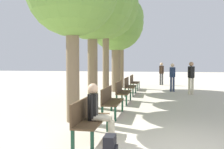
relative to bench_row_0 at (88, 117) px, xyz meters
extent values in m
cube|color=#4C3823|center=(0.10, 0.00, -0.09)|extent=(0.48, 1.57, 0.04)
cube|color=#4C3823|center=(-0.12, 0.00, 0.16)|extent=(0.04, 1.57, 0.45)
cube|color=#19422D|center=(0.29, -0.74, -0.32)|extent=(0.06, 0.06, 0.42)
cube|color=#19422D|center=(0.29, 0.74, -0.32)|extent=(0.06, 0.06, 0.42)
cube|color=#19422D|center=(-0.10, -0.74, -0.32)|extent=(0.06, 0.06, 0.42)
cube|color=#19422D|center=(-0.10, 0.74, -0.32)|extent=(0.06, 0.06, 0.42)
cube|color=#4C3823|center=(0.10, 2.60, -0.09)|extent=(0.48, 1.57, 0.04)
cube|color=#4C3823|center=(-0.12, 2.60, 0.16)|extent=(0.04, 1.57, 0.45)
cube|color=#19422D|center=(0.29, 1.86, -0.32)|extent=(0.06, 0.06, 0.42)
cube|color=#19422D|center=(0.29, 3.34, -0.32)|extent=(0.06, 0.06, 0.42)
cube|color=#19422D|center=(-0.10, 1.86, -0.32)|extent=(0.06, 0.06, 0.42)
cube|color=#19422D|center=(-0.10, 3.34, -0.32)|extent=(0.06, 0.06, 0.42)
cube|color=#4C3823|center=(0.10, 5.20, -0.09)|extent=(0.48, 1.57, 0.04)
cube|color=#4C3823|center=(-0.12, 5.20, 0.16)|extent=(0.04, 1.57, 0.45)
cube|color=#19422D|center=(0.29, 4.46, -0.32)|extent=(0.06, 0.06, 0.42)
cube|color=#19422D|center=(0.29, 5.94, -0.32)|extent=(0.06, 0.06, 0.42)
cube|color=#19422D|center=(-0.10, 4.46, -0.32)|extent=(0.06, 0.06, 0.42)
cube|color=#19422D|center=(-0.10, 5.94, -0.32)|extent=(0.06, 0.06, 0.42)
cube|color=#4C3823|center=(0.10, 7.80, -0.09)|extent=(0.48, 1.57, 0.04)
cube|color=#4C3823|center=(-0.12, 7.80, 0.16)|extent=(0.04, 1.57, 0.45)
cube|color=#19422D|center=(0.29, 7.06, -0.32)|extent=(0.06, 0.06, 0.42)
cube|color=#19422D|center=(0.29, 8.54, -0.32)|extent=(0.06, 0.06, 0.42)
cube|color=#19422D|center=(-0.10, 7.06, -0.32)|extent=(0.06, 0.06, 0.42)
cube|color=#19422D|center=(-0.10, 8.54, -0.32)|extent=(0.06, 0.06, 0.42)
cube|color=#4C3823|center=(0.10, 10.40, -0.09)|extent=(0.48, 1.57, 0.04)
cube|color=#4C3823|center=(-0.12, 10.40, 0.16)|extent=(0.04, 1.57, 0.45)
cube|color=#19422D|center=(0.29, 9.66, -0.32)|extent=(0.06, 0.06, 0.42)
cube|color=#19422D|center=(0.29, 11.14, -0.32)|extent=(0.06, 0.06, 0.42)
cube|color=#19422D|center=(-0.10, 9.66, -0.32)|extent=(0.06, 0.06, 0.42)
cube|color=#19422D|center=(-0.10, 11.14, -0.32)|extent=(0.06, 0.06, 0.42)
cylinder|color=#7A664C|center=(-0.91, 1.61, 1.00)|extent=(0.38, 0.38, 3.06)
cylinder|color=#7A664C|center=(-0.91, 3.83, 1.10)|extent=(0.37, 0.37, 3.27)
cylinder|color=#7A664C|center=(-0.91, 6.24, 1.23)|extent=(0.30, 0.30, 3.51)
sphere|color=olive|center=(-0.91, 6.24, 3.83)|extent=(3.07, 3.07, 3.07)
cylinder|color=#7A664C|center=(-0.91, 9.13, 1.03)|extent=(0.52, 0.52, 3.12)
sphere|color=olive|center=(-0.91, 9.13, 3.47)|extent=(3.19, 3.19, 3.19)
cylinder|color=#7A664C|center=(-0.91, 11.38, 1.42)|extent=(0.29, 0.29, 3.91)
sphere|color=olive|center=(-0.91, 11.38, 4.19)|extent=(2.94, 2.94, 2.94)
cylinder|color=beige|center=(0.33, -0.10, -0.01)|extent=(0.41, 0.12, 0.12)
cylinder|color=beige|center=(0.53, -0.10, -0.30)|extent=(0.12, 0.12, 0.46)
cylinder|color=beige|center=(0.33, 0.05, -0.01)|extent=(0.41, 0.12, 0.12)
cylinder|color=beige|center=(0.53, 0.05, -0.30)|extent=(0.12, 0.12, 0.46)
cube|color=black|center=(0.12, -0.03, 0.22)|extent=(0.19, 0.22, 0.58)
cylinder|color=black|center=(0.12, -0.15, 0.25)|extent=(0.09, 0.09, 0.52)
cylinder|color=black|center=(0.12, 0.10, 0.25)|extent=(0.09, 0.09, 0.52)
sphere|color=tan|center=(0.12, -0.03, 0.63)|extent=(0.22, 0.22, 0.22)
cube|color=black|center=(0.68, -0.97, -0.32)|extent=(0.19, 0.31, 0.43)
cylinder|color=#4C4C4C|center=(1.69, 13.93, -0.10)|extent=(0.12, 0.12, 0.85)
cylinder|color=#4C4C4C|center=(1.84, 13.93, -0.10)|extent=(0.12, 0.12, 0.85)
cube|color=black|center=(1.77, 13.93, 0.63)|extent=(0.30, 0.30, 0.61)
cylinder|color=black|center=(1.64, 13.93, 0.64)|extent=(0.09, 0.09, 0.57)
cylinder|color=black|center=(1.89, 13.93, 0.64)|extent=(0.09, 0.09, 0.57)
sphere|color=tan|center=(1.77, 13.93, 1.05)|extent=(0.23, 0.23, 0.23)
cylinder|color=#384260|center=(2.27, 9.74, -0.11)|extent=(0.12, 0.12, 0.84)
cylinder|color=#384260|center=(2.42, 9.74, -0.11)|extent=(0.12, 0.12, 0.84)
cube|color=navy|center=(2.34, 9.74, 0.60)|extent=(0.28, 0.27, 0.59)
cylinder|color=navy|center=(2.22, 9.74, 0.62)|extent=(0.09, 0.09, 0.56)
cylinder|color=navy|center=(2.47, 9.74, 0.62)|extent=(0.09, 0.09, 0.56)
sphere|color=beige|center=(2.34, 9.74, 1.02)|extent=(0.23, 0.23, 0.23)
cylinder|color=beige|center=(3.17, 8.54, -0.09)|extent=(0.13, 0.13, 0.88)
cylinder|color=beige|center=(3.33, 8.54, -0.09)|extent=(0.13, 0.13, 0.88)
cube|color=black|center=(3.25, 8.54, 0.66)|extent=(0.29, 0.31, 0.62)
cylinder|color=black|center=(3.12, 8.54, 0.68)|extent=(0.09, 0.09, 0.59)
cylinder|color=black|center=(3.38, 8.54, 0.68)|extent=(0.09, 0.09, 0.59)
sphere|color=#A37A5B|center=(3.25, 8.54, 1.10)|extent=(0.24, 0.24, 0.24)
camera|label=1|loc=(1.52, -5.27, 1.20)|focal=40.00mm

